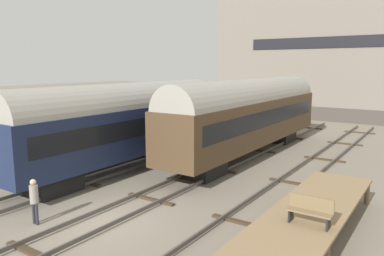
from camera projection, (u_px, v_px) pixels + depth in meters
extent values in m
plane|color=slate|center=(101.00, 223.00, 14.69)|extent=(200.00, 200.00, 0.00)
cube|color=#4C4742|center=(22.00, 193.00, 17.62)|extent=(0.08, 60.00, 0.16)
cube|color=#4C4742|center=(40.00, 199.00, 16.83)|extent=(0.08, 60.00, 0.16)
cube|color=#3D2D1E|center=(83.00, 182.00, 19.70)|extent=(2.60, 0.24, 0.10)
cube|color=#3D2D1E|center=(156.00, 159.00, 24.61)|extent=(2.60, 0.24, 0.10)
cube|color=#3D2D1E|center=(204.00, 143.00, 29.51)|extent=(2.60, 0.24, 0.10)
cube|color=#3D2D1E|center=(239.00, 132.00, 34.42)|extent=(2.60, 0.24, 0.10)
cube|color=#3D2D1E|center=(265.00, 124.00, 39.33)|extent=(2.60, 0.24, 0.10)
cube|color=#4C4742|center=(89.00, 214.00, 15.06)|extent=(0.08, 60.00, 0.16)
cube|color=#4C4742|center=(114.00, 223.00, 14.27)|extent=(0.08, 60.00, 0.16)
cube|color=#3D2D1E|center=(32.00, 253.00, 12.23)|extent=(2.60, 0.24, 0.10)
cube|color=#3D2D1E|center=(151.00, 199.00, 17.14)|extent=(2.60, 0.24, 0.10)
cube|color=#3D2D1E|center=(217.00, 169.00, 22.05)|extent=(2.60, 0.24, 0.10)
cube|color=#3D2D1E|center=(259.00, 151.00, 26.96)|extent=(2.60, 0.24, 0.10)
cube|color=#3D2D1E|center=(288.00, 137.00, 31.87)|extent=(2.60, 0.24, 0.10)
cube|color=#3D2D1E|center=(309.00, 128.00, 36.78)|extent=(2.60, 0.24, 0.10)
cube|color=#4C4742|center=(182.00, 245.00, 12.50)|extent=(0.08, 60.00, 0.16)
cube|color=#3D2D1E|center=(242.00, 223.00, 14.58)|extent=(2.60, 0.24, 0.10)
cube|color=#3D2D1E|center=(294.00, 183.00, 19.49)|extent=(2.60, 0.24, 0.10)
cube|color=#3D2D1E|center=(324.00, 159.00, 24.40)|extent=(2.60, 0.24, 0.10)
cube|color=#3D2D1E|center=(345.00, 144.00, 29.31)|extent=(2.60, 0.24, 0.10)
cube|color=#3D2D1E|center=(360.00, 133.00, 34.22)|extent=(2.60, 0.24, 0.10)
cube|color=black|center=(281.00, 135.00, 30.44)|extent=(1.80, 2.40, 1.00)
cube|color=black|center=(204.00, 168.00, 20.80)|extent=(1.80, 2.40, 1.00)
cube|color=#4C3823|center=(250.00, 121.00, 25.30)|extent=(2.91, 18.11, 2.84)
cube|color=black|center=(250.00, 116.00, 25.25)|extent=(2.95, 16.66, 1.02)
cylinder|color=gray|center=(251.00, 100.00, 25.07)|extent=(2.77, 17.75, 2.77)
cube|color=black|center=(176.00, 146.00, 26.40)|extent=(1.80, 2.40, 1.00)
cube|color=black|center=(53.00, 182.00, 18.14)|extent=(1.80, 2.40, 1.00)
cube|color=#192342|center=(125.00, 130.00, 21.96)|extent=(2.89, 15.54, 2.74)
cube|color=black|center=(125.00, 124.00, 21.91)|extent=(2.93, 14.29, 0.99)
cylinder|color=gray|center=(124.00, 107.00, 21.74)|extent=(2.74, 15.23, 2.74)
cube|color=#8C704C|center=(291.00, 232.00, 11.52)|extent=(2.48, 14.10, 0.10)
cylinder|color=brown|center=(318.00, 184.00, 17.86)|extent=(0.20, 0.20, 0.99)
cylinder|color=brown|center=(367.00, 193.00, 16.66)|extent=(0.20, 0.20, 0.99)
cylinder|color=brown|center=(258.00, 239.00, 12.21)|extent=(0.20, 0.20, 0.99)
cube|color=brown|center=(309.00, 212.00, 11.81)|extent=(1.40, 0.40, 0.06)
cube|color=brown|center=(311.00, 203.00, 11.91)|extent=(1.40, 0.06, 0.45)
cube|color=black|center=(291.00, 215.00, 12.18)|extent=(0.06, 0.40, 0.40)
cube|color=black|center=(328.00, 224.00, 11.52)|extent=(0.06, 0.40, 0.40)
cylinder|color=#282833|center=(34.00, 213.00, 14.55)|extent=(0.12, 0.12, 0.87)
cylinder|color=#282833|center=(37.00, 214.00, 14.44)|extent=(0.12, 0.12, 0.87)
cylinder|color=gray|center=(34.00, 194.00, 14.36)|extent=(0.32, 0.32, 0.72)
sphere|color=tan|center=(33.00, 182.00, 14.28)|extent=(0.23, 0.23, 0.23)
cube|color=#46403A|center=(363.00, 111.00, 44.21)|extent=(33.79, 10.93, 1.56)
cube|color=slate|center=(368.00, 44.00, 42.92)|extent=(33.79, 10.93, 14.04)
cube|color=black|center=(359.00, 41.00, 38.41)|extent=(23.65, 0.10, 1.20)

